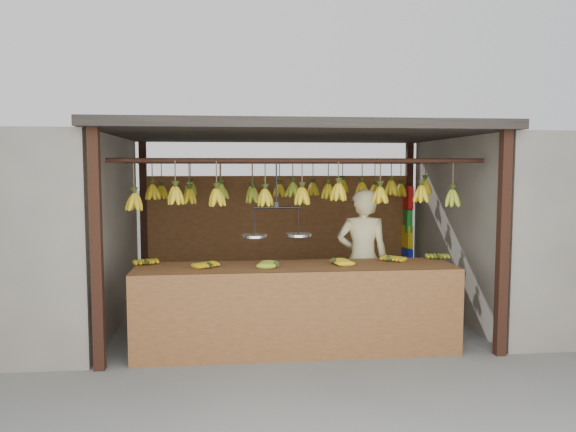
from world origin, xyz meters
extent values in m
plane|color=#5B5B57|center=(0.00, 0.00, 0.00)|extent=(80.00, 80.00, 0.00)
cube|color=black|center=(-2.00, -1.50, 1.15)|extent=(0.10, 0.10, 2.30)
cube|color=black|center=(2.00, -1.50, 1.15)|extent=(0.10, 0.10, 2.30)
cube|color=black|center=(-2.00, 1.50, 1.15)|extent=(0.10, 0.10, 2.30)
cube|color=black|center=(2.00, 1.50, 1.15)|extent=(0.10, 0.10, 2.30)
cube|color=black|center=(0.00, 0.00, 2.35)|extent=(4.30, 3.30, 0.10)
cylinder|color=black|center=(0.00, -1.00, 2.00)|extent=(4.00, 0.05, 0.05)
cylinder|color=black|center=(0.00, 0.00, 2.00)|extent=(4.00, 0.05, 0.05)
cylinder|color=black|center=(0.00, 1.00, 2.00)|extent=(4.00, 0.05, 0.05)
cube|color=brown|center=(0.00, 1.50, 0.90)|extent=(4.00, 0.06, 1.80)
cube|color=slate|center=(3.60, 0.00, 1.15)|extent=(3.00, 3.00, 2.30)
cube|color=brown|center=(-0.06, -1.10, 0.86)|extent=(3.35, 0.74, 0.08)
cube|color=brown|center=(-0.06, -1.47, 0.45)|extent=(3.35, 0.04, 0.90)
cube|color=black|center=(-1.64, -1.42, 0.41)|extent=(0.07, 0.07, 0.82)
cube|color=black|center=(1.51, -1.42, 0.41)|extent=(0.07, 0.07, 0.82)
cube|color=black|center=(-1.64, -0.78, 0.41)|extent=(0.07, 0.07, 0.82)
cube|color=black|center=(1.51, -0.78, 0.41)|extent=(0.07, 0.07, 0.82)
ellipsoid|color=gold|center=(-1.61, -0.94, 0.93)|extent=(0.25, 0.29, 0.06)
ellipsoid|color=gold|center=(-0.95, -1.19, 0.93)|extent=(0.29, 0.30, 0.06)
ellipsoid|color=#92A523|center=(-0.28, -1.18, 0.93)|extent=(0.28, 0.23, 0.06)
ellipsoid|color=gold|center=(0.34, -1.12, 0.93)|extent=(0.27, 0.22, 0.06)
ellipsoid|color=gold|center=(0.98, -1.00, 0.93)|extent=(0.29, 0.30, 0.06)
ellipsoid|color=#92A523|center=(1.56, -0.91, 0.93)|extent=(0.21, 0.26, 0.06)
ellipsoid|color=gold|center=(-1.73, -0.96, 1.57)|extent=(0.16, 0.16, 0.28)
ellipsoid|color=gold|center=(-1.31, -1.03, 1.64)|extent=(0.16, 0.16, 0.28)
ellipsoid|color=gold|center=(-0.88, -1.02, 1.62)|extent=(0.16, 0.16, 0.28)
ellipsoid|color=gold|center=(-0.38, -0.95, 1.61)|extent=(0.16, 0.16, 0.28)
ellipsoid|color=gold|center=(0.01, -0.97, 1.62)|extent=(0.16, 0.16, 0.28)
ellipsoid|color=gold|center=(0.40, -1.02, 1.67)|extent=(0.16, 0.16, 0.28)
ellipsoid|color=gold|center=(0.87, -0.96, 1.63)|extent=(0.16, 0.16, 0.28)
ellipsoid|color=gold|center=(1.32, -0.96, 1.64)|extent=(0.16, 0.16, 0.28)
ellipsoid|color=#92A523|center=(1.67, -0.97, 1.59)|extent=(0.16, 0.16, 0.28)
ellipsoid|color=gold|center=(-1.66, -0.05, 1.63)|extent=(0.16, 0.16, 0.28)
ellipsoid|color=gold|center=(-1.24, 0.02, 1.57)|extent=(0.16, 0.16, 0.28)
ellipsoid|color=#92A523|center=(-0.85, -0.01, 1.63)|extent=(0.16, 0.16, 0.28)
ellipsoid|color=#92A523|center=(-0.47, -0.02, 1.58)|extent=(0.16, 0.16, 0.28)
ellipsoid|color=#92A523|center=(0.02, -0.03, 1.65)|extent=(0.16, 0.16, 0.28)
ellipsoid|color=gold|center=(0.47, 0.00, 1.63)|extent=(0.16, 0.16, 0.28)
ellipsoid|color=gold|center=(0.90, 0.00, 1.65)|extent=(0.16, 0.16, 0.28)
ellipsoid|color=gold|center=(1.28, 0.03, 1.67)|extent=(0.16, 0.16, 0.28)
ellipsoid|color=gold|center=(1.72, 0.03, 1.68)|extent=(0.16, 0.16, 0.28)
ellipsoid|color=gold|center=(-1.68, 1.00, 1.58)|extent=(0.16, 0.16, 0.28)
ellipsoid|color=#92A523|center=(-1.28, 0.98, 1.63)|extent=(0.16, 0.16, 0.28)
ellipsoid|color=#92A523|center=(-0.88, 1.01, 1.62)|extent=(0.16, 0.16, 0.28)
ellipsoid|color=gold|center=(-0.43, 1.00, 1.57)|extent=(0.16, 0.16, 0.28)
ellipsoid|color=gold|center=(-0.04, 1.04, 1.60)|extent=(0.16, 0.16, 0.28)
ellipsoid|color=gold|center=(0.43, 1.02, 1.62)|extent=(0.16, 0.16, 0.28)
ellipsoid|color=gold|center=(0.86, 1.01, 1.65)|extent=(0.16, 0.16, 0.28)
ellipsoid|color=gold|center=(1.32, 0.98, 1.59)|extent=(0.16, 0.16, 0.28)
ellipsoid|color=gold|center=(1.70, 0.96, 1.60)|extent=(0.16, 0.16, 0.28)
cylinder|color=black|center=(-0.26, -1.00, 1.75)|extent=(0.02, 0.02, 0.50)
cylinder|color=black|center=(-0.26, -1.00, 1.50)|extent=(0.51, 0.06, 0.02)
cylinder|color=silver|center=(-0.50, -1.02, 1.20)|extent=(0.28, 0.28, 0.02)
cylinder|color=silver|center=(-0.03, -0.98, 1.20)|extent=(0.28, 0.28, 0.02)
imported|color=beige|center=(0.81, -0.41, 0.84)|extent=(0.67, 0.50, 1.67)
cube|color=red|center=(1.94, 1.35, 1.47)|extent=(0.08, 0.26, 0.34)
cube|color=#199926|center=(1.94, 1.35, 1.11)|extent=(0.08, 0.26, 0.34)
cube|color=yellow|center=(1.94, 1.35, 0.88)|extent=(0.08, 0.26, 0.34)
cube|color=#1426BF|center=(1.94, 1.35, 0.52)|extent=(0.08, 0.26, 0.34)
camera|label=1|loc=(-0.77, -6.87, 1.93)|focal=35.00mm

